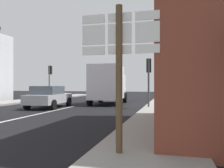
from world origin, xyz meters
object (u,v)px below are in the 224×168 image
Objects in this scene: route_sign_post at (119,63)px; sedan_far at (49,96)px; traffic_light_far_right at (156,73)px; delivery_truck at (108,84)px; traffic_light_far_left at (50,75)px; traffic_light_near_right at (149,72)px.

sedan_far is at bearing 126.37° from route_sign_post.
sedan_far is at bearing -128.09° from traffic_light_far_right.
delivery_truck is 1.44× the size of traffic_light_far_left.
route_sign_post is (3.82, -13.23, 0.35)m from delivery_truck.
traffic_light_far_right is (6.61, 8.43, 1.95)m from sedan_far.
sedan_far is 1.33× the size of traffic_light_near_right.
sedan_far is at bearing -61.17° from traffic_light_far_left.
traffic_light_far_right reaches higher than traffic_light_far_left.
traffic_light_far_left is at bearing 148.87° from traffic_light_near_right.
sedan_far is 8.87m from traffic_light_far_left.
traffic_light_far_left is 0.97× the size of traffic_light_far_right.
traffic_light_far_right is at bearing 4.45° from traffic_light_far_left.
traffic_light_far_left reaches higher than route_sign_post.
traffic_light_far_right is at bearing 51.91° from sedan_far.
delivery_truck is (3.13, 3.79, 0.89)m from sedan_far.
traffic_light_far_right reaches higher than sedan_far.
delivery_truck reaches higher than sedan_far.
traffic_light_far_left reaches higher than delivery_truck.
sedan_far is 5.00m from delivery_truck.
traffic_light_far_left is at bearing -175.55° from traffic_light_far_right.
route_sign_post reaches higher than delivery_truck.
route_sign_post is 0.87× the size of traffic_light_far_right.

